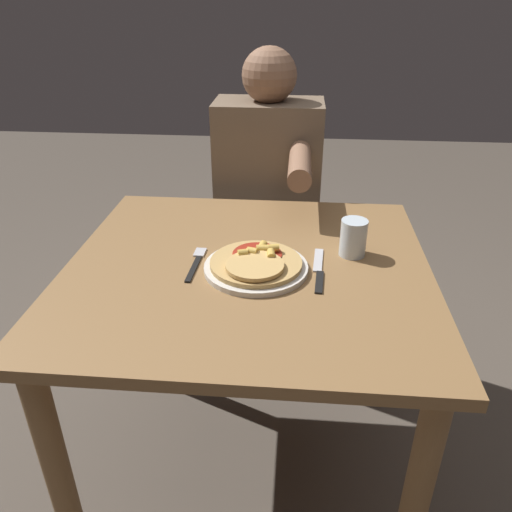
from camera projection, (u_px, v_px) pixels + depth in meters
name	position (u px, v px, depth m)	size (l,w,h in m)	color
ground_plane	(249.00, 464.00, 1.63)	(8.00, 8.00, 0.00)	brown
dining_table	(248.00, 306.00, 1.33)	(0.92, 0.87, 0.75)	olive
plate	(256.00, 268.00, 1.24)	(0.26, 0.26, 0.01)	silver
pizza	(256.00, 262.00, 1.23)	(0.23, 0.23, 0.04)	tan
fork	(196.00, 262.00, 1.28)	(0.03, 0.18, 0.00)	black
knife	(319.00, 271.00, 1.24)	(0.03, 0.22, 0.00)	black
drinking_glass	(353.00, 238.00, 1.30)	(0.07, 0.07, 0.10)	silver
person_diner	(269.00, 190.00, 1.85)	(0.38, 0.52, 1.21)	#2D2D38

